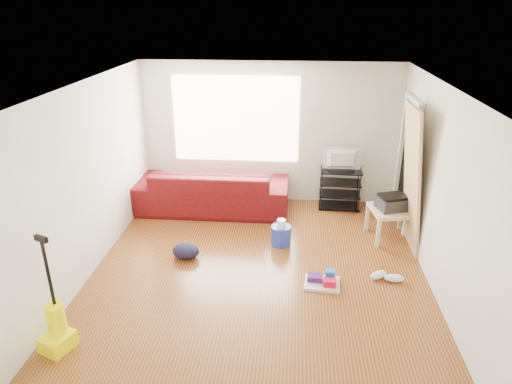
# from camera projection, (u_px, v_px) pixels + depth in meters

# --- Properties ---
(room) EXTENTS (4.51, 5.01, 2.51)m
(room) POSITION_uv_depth(u_px,v_px,m) (265.00, 183.00, 5.88)
(room) COLOR #4D300D
(room) RESTS_ON ground
(sofa) EXTENTS (2.62, 1.02, 0.76)m
(sofa) POSITION_uv_depth(u_px,v_px,m) (214.00, 209.00, 8.10)
(sofa) COLOR #46040D
(sofa) RESTS_ON ground
(tv_stand) EXTENTS (0.73, 0.44, 0.71)m
(tv_stand) POSITION_uv_depth(u_px,v_px,m) (340.00, 188.00, 8.03)
(tv_stand) COLOR black
(tv_stand) RESTS_ON ground
(tv) EXTENTS (0.65, 0.09, 0.38)m
(tv) POSITION_uv_depth(u_px,v_px,m) (342.00, 160.00, 7.82)
(tv) COLOR black
(tv) RESTS_ON tv_stand
(side_table) EXTENTS (0.69, 0.69, 0.49)m
(side_table) POSITION_uv_depth(u_px,v_px,m) (391.00, 214.00, 6.98)
(side_table) COLOR #D1C487
(side_table) RESTS_ON ground
(printer) EXTENTS (0.52, 0.46, 0.23)m
(printer) POSITION_uv_depth(u_px,v_px,m) (393.00, 202.00, 6.90)
(printer) COLOR black
(printer) RESTS_ON side_table
(bucket) EXTENTS (0.32, 0.32, 0.30)m
(bucket) POSITION_uv_depth(u_px,v_px,m) (281.00, 244.00, 6.94)
(bucket) COLOR #233AAF
(bucket) RESTS_ON ground
(toilet_paper) EXTENTS (0.13, 0.13, 0.12)m
(toilet_paper) POSITION_uv_depth(u_px,v_px,m) (281.00, 232.00, 6.84)
(toilet_paper) COLOR white
(toilet_paper) RESTS_ON bucket
(cleaning_tray) EXTENTS (0.48, 0.40, 0.16)m
(cleaning_tray) POSITION_uv_depth(u_px,v_px,m) (323.00, 281.00, 5.95)
(cleaning_tray) COLOR silver
(cleaning_tray) RESTS_ON ground
(backpack) EXTENTS (0.43, 0.36, 0.22)m
(backpack) POSITION_uv_depth(u_px,v_px,m) (186.00, 257.00, 6.58)
(backpack) COLOR black
(backpack) RESTS_ON ground
(sneakers) EXTENTS (0.47, 0.24, 0.11)m
(sneakers) POSITION_uv_depth(u_px,v_px,m) (386.00, 277.00, 6.03)
(sneakers) COLOR white
(sneakers) RESTS_ON ground
(vacuum) EXTENTS (0.37, 0.39, 1.32)m
(vacuum) POSITION_uv_depth(u_px,v_px,m) (57.00, 328.00, 4.79)
(vacuum) COLOR #FBFE00
(vacuum) RESTS_ON ground
(door_panel) EXTENTS (0.26, 0.85, 2.12)m
(door_panel) POSITION_uv_depth(u_px,v_px,m) (403.00, 245.00, 6.92)
(door_panel) COLOR tan
(door_panel) RESTS_ON ground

